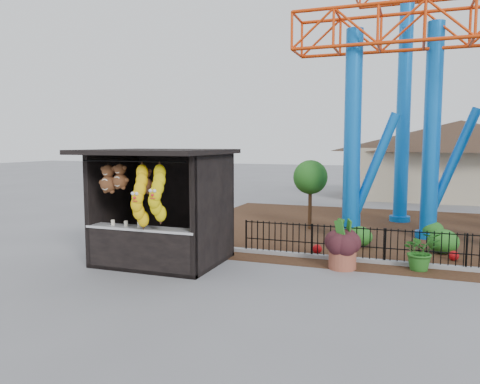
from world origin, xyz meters
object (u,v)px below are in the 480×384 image
(prize_booth, at_px, (158,209))
(roller_coaster, at_px, (469,51))
(terracotta_planter, at_px, (342,258))
(potted_plant, at_px, (421,251))

(prize_booth, distance_m, roller_coaster, 11.98)
(terracotta_planter, distance_m, potted_plant, 2.01)
(prize_booth, xyz_separation_m, terracotta_planter, (4.77, 1.25, -1.22))
(prize_booth, distance_m, potted_plant, 6.99)
(prize_booth, height_order, roller_coaster, roller_coaster)
(terracotta_planter, height_order, potted_plant, potted_plant)
(terracotta_planter, relative_size, potted_plant, 0.69)
(roller_coaster, height_order, terracotta_planter, roller_coaster)
(terracotta_planter, bearing_deg, potted_plant, 15.57)
(prize_booth, bearing_deg, terracotta_planter, 14.72)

